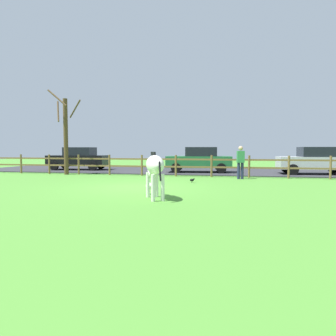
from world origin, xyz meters
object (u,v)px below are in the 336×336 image
object	(u,v)px
parked_car_black	(79,158)
parked_car_silver	(315,160)
crow_on_grass	(192,180)
zebra	(154,168)
bare_tree	(66,133)
parked_car_green	(199,159)
visitor_near_fence	(241,161)

from	to	relation	value
parked_car_black	parked_car_silver	world-z (taller)	same
crow_on_grass	parked_car_black	bearing A→B (deg)	145.12
zebra	parked_car_black	xyz separation A→B (m)	(-8.39, 10.76, -0.08)
bare_tree	zebra	xyz separation A→B (m)	(7.34, -7.38, -1.48)
bare_tree	parked_car_green	distance (m)	8.17
parked_car_black	parked_car_green	size ratio (longest dim) A/B	1.00
bare_tree	crow_on_grass	size ratio (longest dim) A/B	22.63
parked_car_black	bare_tree	bearing A→B (deg)	-72.78
parked_car_green	parked_car_black	bearing A→B (deg)	176.83
parked_car_black	parked_car_green	bearing A→B (deg)	-3.17
zebra	crow_on_grass	size ratio (longest dim) A/B	8.27
crow_on_grass	visitor_near_fence	size ratio (longest dim) A/B	0.13
crow_on_grass	parked_car_green	xyz separation A→B (m)	(-0.38, 5.73, 0.72)
parked_car_black	visitor_near_fence	distance (m)	11.70
zebra	parked_car_black	world-z (taller)	parked_car_black
zebra	visitor_near_fence	world-z (taller)	visitor_near_fence
parked_car_black	parked_car_green	world-z (taller)	same
parked_car_green	parked_car_silver	xyz separation A→B (m)	(6.68, -0.08, 0.00)
bare_tree	visitor_near_fence	distance (m)	10.08
visitor_near_fence	zebra	bearing A→B (deg)	-111.03
crow_on_grass	parked_car_black	world-z (taller)	parked_car_black
zebra	bare_tree	bearing A→B (deg)	134.87
zebra	visitor_near_fence	bearing A→B (deg)	68.97
crow_on_grass	parked_car_silver	world-z (taller)	parked_car_silver
parked_car_black	zebra	bearing A→B (deg)	-52.05
parked_car_silver	visitor_near_fence	xyz separation A→B (m)	(-4.20, -3.44, 0.06)
bare_tree	parked_car_silver	distance (m)	14.51
zebra	parked_car_silver	distance (m)	12.27
bare_tree	crow_on_grass	world-z (taller)	bare_tree
parked_car_green	visitor_near_fence	size ratio (longest dim) A/B	2.54
crow_on_grass	parked_car_black	xyz separation A→B (m)	(-8.89, 6.20, 0.72)
bare_tree	parked_car_green	bearing A→B (deg)	21.30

